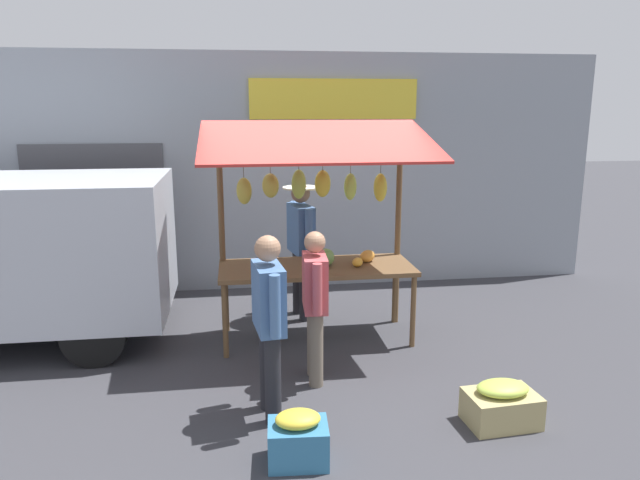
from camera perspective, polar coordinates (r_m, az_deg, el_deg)
The scene contains 8 objects.
ground_plane at distance 7.04m, azimuth -0.35°, elevation -9.41°, with size 40.00×40.00×0.00m, color #38383D.
street_backdrop at distance 8.75m, azimuth -2.67°, elevation 6.49°, with size 9.00×0.30×3.40m.
market_stall at distance 6.66m, azimuth -0.37°, elevation 3.18°, with size 2.50×1.46×2.50m.
vendor_with_sunhat at distance 7.43m, azimuth -1.84°, elevation 0.10°, with size 0.45×0.71×1.72m.
shopper_with_shopping_bag at distance 5.08m, azimuth -4.94°, elevation -7.15°, with size 0.27×0.69×1.63m.
shopper_in_striped_shirt at distance 5.74m, azimuth -0.50°, elevation -5.56°, with size 0.24×0.66×1.51m.
produce_crate_near at distance 4.75m, azimuth -2.13°, elevation -18.58°, with size 0.48×0.38×0.42m.
produce_crate_side at distance 5.47m, azimuth 17.06°, elevation -14.90°, with size 0.62×0.45×0.39m.
Camera 1 is at (0.88, 6.46, 2.68)m, focal length 33.27 mm.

